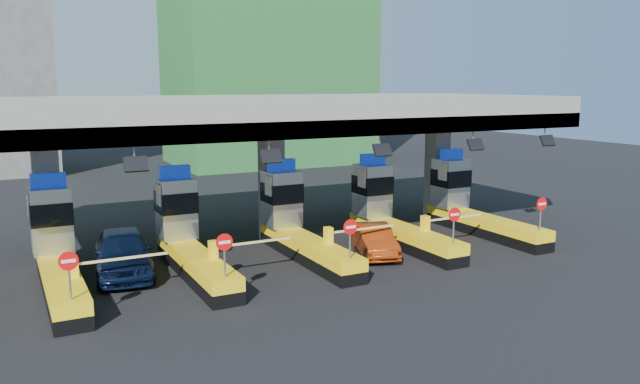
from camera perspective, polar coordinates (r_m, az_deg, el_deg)
name	(u,v)px	position (r m, az deg, el deg)	size (l,w,h in m)	color
ground	(298,255)	(28.22, -1.98, -5.78)	(120.00, 120.00, 0.00)	black
toll_canopy	(272,115)	(29.83, -4.44, 7.01)	(28.00, 12.09, 7.00)	slate
toll_lane_far_left	(56,250)	(25.65, -22.98, -4.94)	(4.43, 8.00, 4.16)	black
toll_lane_left	(186,236)	(26.45, -12.11, -3.94)	(4.43, 8.00, 4.16)	black
toll_lane_center	(296,223)	(28.12, -2.24, -2.90)	(4.43, 8.00, 4.16)	black
toll_lane_right	(389,213)	(30.53, 6.29, -1.93)	(4.43, 8.00, 4.16)	black
toll_lane_far_right	(468,204)	(33.52, 13.42, -1.08)	(4.43, 8.00, 4.16)	black
bg_building_scaffold	(267,15)	(61.63, -4.88, 15.79)	(18.00, 12.00, 28.00)	#1E5926
van	(123,252)	(26.39, -17.57, -5.28)	(2.17, 5.40, 1.84)	black
red_car	(374,240)	(28.19, 4.97, -4.39)	(1.44, 4.14, 1.36)	maroon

